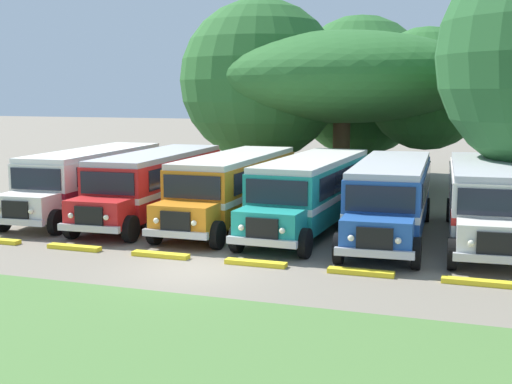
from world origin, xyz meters
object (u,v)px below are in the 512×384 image
(parked_bus_slot_4, at_px, (391,194))
(parked_bus_slot_0, at_px, (91,178))
(parked_bus_slot_1, at_px, (156,181))
(parked_bus_slot_3, at_px, (312,189))
(parked_bus_slot_5, at_px, (486,197))
(broad_shade_tree, at_px, (336,82))
(parked_bus_slot_2, at_px, (234,185))

(parked_bus_slot_4, bearing_deg, parked_bus_slot_0, -96.22)
(parked_bus_slot_1, distance_m, parked_bus_slot_3, 6.98)
(parked_bus_slot_5, bearing_deg, parked_bus_slot_3, -93.27)
(parked_bus_slot_0, xyz_separation_m, broad_shade_tree, (8.18, 13.34, 4.42))
(broad_shade_tree, bearing_deg, parked_bus_slot_4, -69.10)
(parked_bus_slot_4, distance_m, broad_shade_tree, 15.61)
(parked_bus_slot_0, distance_m, parked_bus_slot_2, 6.93)
(parked_bus_slot_0, distance_m, parked_bus_slot_3, 10.33)
(parked_bus_slot_1, relative_size, parked_bus_slot_4, 1.00)
(parked_bus_slot_3, height_order, parked_bus_slot_5, same)
(parked_bus_slot_2, distance_m, broad_shade_tree, 14.18)
(parked_bus_slot_1, bearing_deg, parked_bus_slot_2, 88.54)
(parked_bus_slot_4, distance_m, parked_bus_slot_5, 3.42)
(parked_bus_slot_4, bearing_deg, parked_bus_slot_5, 94.14)
(parked_bus_slot_1, bearing_deg, parked_bus_slot_3, 86.00)
(parked_bus_slot_3, bearing_deg, broad_shade_tree, -169.63)
(parked_bus_slot_1, xyz_separation_m, parked_bus_slot_3, (6.98, -0.11, 0.00))
(parked_bus_slot_5, bearing_deg, parked_bus_slot_1, -94.16)
(parked_bus_slot_3, xyz_separation_m, broad_shade_tree, (-2.15, 13.63, 4.42))
(parked_bus_slot_1, xyz_separation_m, parked_bus_slot_4, (10.17, -0.46, 0.00))
(parked_bus_slot_1, height_order, parked_bus_slot_3, same)
(parked_bus_slot_1, relative_size, broad_shade_tree, 0.63)
(parked_bus_slot_3, relative_size, parked_bus_slot_5, 0.99)
(parked_bus_slot_4, bearing_deg, parked_bus_slot_2, -98.41)
(parked_bus_slot_2, relative_size, parked_bus_slot_4, 0.99)
(parked_bus_slot_1, height_order, parked_bus_slot_5, same)
(parked_bus_slot_4, height_order, broad_shade_tree, broad_shade_tree)
(parked_bus_slot_1, bearing_deg, broad_shade_tree, 157.23)
(parked_bus_slot_3, height_order, broad_shade_tree, broad_shade_tree)
(parked_bus_slot_0, height_order, parked_bus_slot_1, same)
(parked_bus_slot_1, height_order, broad_shade_tree, broad_shade_tree)
(parked_bus_slot_3, relative_size, broad_shade_tree, 0.63)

